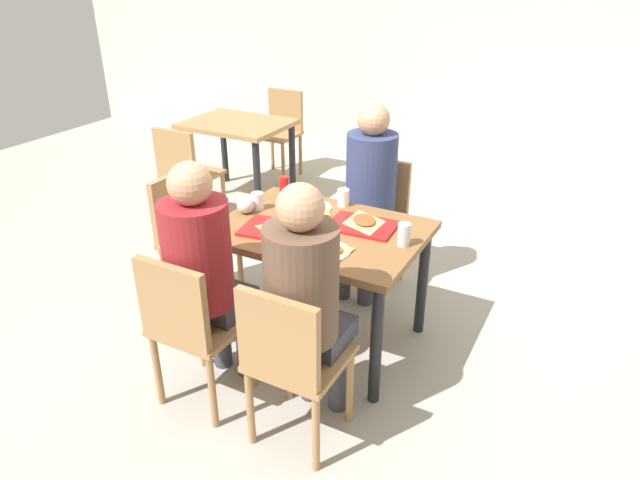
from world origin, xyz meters
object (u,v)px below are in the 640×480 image
object	(u,v)px
condiment_bottle	(284,190)
plastic_cup_a	(343,197)
chair_near_right	(291,357)
person_in_red	(204,264)
tray_red_near	(276,229)
paper_plate_near_edge	(328,251)
chair_near_left	(190,322)
paper_plate_center	(313,207)
pizza_slice_b	(364,221)
pizza_slice_c	(315,206)
plastic_cup_c	(258,201)
foil_bundle	(246,205)
background_chair_near	(185,170)
main_table	(320,244)
pizza_slice_a	(278,227)
person_in_brown_jacket	(306,293)
tray_red_far	(362,226)
pizza_slice_d	(328,251)
person_far_side	(368,186)
background_chair_far	(281,127)
chair_left_end	(189,230)
background_table	(238,135)
chair_far_side	(376,214)
plastic_cup_b	(292,247)
soda_can	(404,235)

from	to	relation	value
condiment_bottle	plastic_cup_a	bearing A→B (deg)	20.00
chair_near_right	person_in_red	xyz separation A→B (m)	(-0.55, 0.14, 0.25)
tray_red_near	paper_plate_near_edge	distance (m)	0.37
chair_near_left	paper_plate_center	xyz separation A→B (m)	(0.11, 1.01, 0.23)
pizza_slice_b	pizza_slice_c	world-z (taller)	pizza_slice_b
plastic_cup_c	foil_bundle	xyz separation A→B (m)	(-0.03, -0.08, 0.00)
background_chair_near	main_table	bearing A→B (deg)	-26.84
main_table	pizza_slice_a	world-z (taller)	pizza_slice_a
person_in_brown_jacket	tray_red_far	bearing A→B (deg)	96.18
pizza_slice_d	person_far_side	bearing A→B (deg)	101.15
chair_near_right	background_chair_far	size ratio (longest dim) A/B	1.00
pizza_slice_c	person_far_side	bearing A→B (deg)	70.28
main_table	paper_plate_near_edge	bearing A→B (deg)	-53.16
chair_left_end	pizza_slice_a	distance (m)	0.81
tray_red_near	background_table	distance (m)	2.29
paper_plate_center	foil_bundle	distance (m)	0.39
person_in_brown_jacket	background_chair_far	size ratio (longest dim) A/B	1.48
chair_near_right	chair_far_side	size ratio (longest dim) A/B	1.00
person_far_side	tray_red_far	xyz separation A→B (m)	(0.19, -0.53, -0.02)
pizza_slice_d	background_chair_far	bearing A→B (deg)	125.95
main_table	pizza_slice_c	world-z (taller)	pizza_slice_c
pizza_slice_d	plastic_cup_c	bearing A→B (deg)	153.61
chair_near_left	pizza_slice_c	world-z (taller)	chair_near_left
pizza_slice_a	background_chair_far	size ratio (longest dim) A/B	0.25
chair_far_side	plastic_cup_b	world-z (taller)	chair_far_side
pizza_slice_c	plastic_cup_a	world-z (taller)	plastic_cup_a
soda_can	chair_near_left	bearing A→B (deg)	-132.83
tray_red_far	background_chair_near	distance (m)	2.03
person_in_brown_jacket	plastic_cup_b	world-z (taller)	person_in_brown_jacket
chair_left_end	background_table	xyz separation A→B (m)	(-0.75, 1.59, 0.10)
main_table	pizza_slice_b	bearing A→B (deg)	37.84
pizza_slice_c	background_chair_near	bearing A→B (deg)	157.55
background_table	background_chair_far	size ratio (longest dim) A/B	1.06
pizza_slice_c	pizza_slice_d	xyz separation A→B (m)	(0.33, -0.47, 0.00)
tray_red_far	plastic_cup_b	world-z (taller)	plastic_cup_b
chair_near_right	plastic_cup_c	size ratio (longest dim) A/B	8.51
chair_near_right	pizza_slice_c	distance (m)	1.12
chair_left_end	background_chair_near	xyz separation A→B (m)	(-0.75, 0.85, 0.00)
chair_near_right	plastic_cup_c	xyz separation A→B (m)	(-0.72, 0.85, 0.27)
chair_near_left	background_table	world-z (taller)	chair_near_left
pizza_slice_a	pizza_slice_c	distance (m)	0.36
plastic_cup_c	condiment_bottle	distance (m)	0.18
person_in_red	tray_red_near	bearing A→B (deg)	80.66
person_in_red	plastic_cup_b	distance (m)	0.43
person_in_brown_jacket	plastic_cup_b	distance (m)	0.39
pizza_slice_d	plastic_cup_b	world-z (taller)	plastic_cup_b
soda_can	background_chair_far	distance (m)	3.17
chair_near_right	pizza_slice_c	world-z (taller)	chair_near_right
person_in_red	chair_near_left	bearing A→B (deg)	-90.00
paper_plate_near_edge	pizza_slice_c	bearing A→B (deg)	125.88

